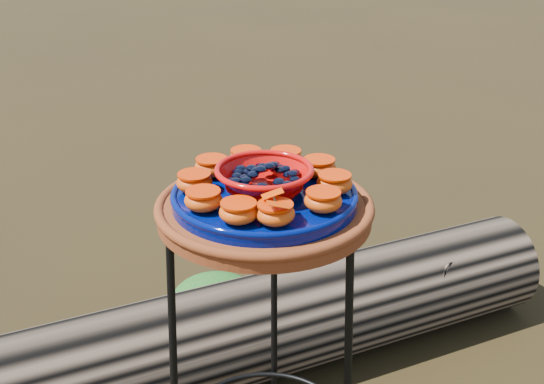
# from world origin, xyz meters

# --- Properties ---
(plant_stand) EXTENTS (0.44, 0.44, 0.70)m
(plant_stand) POSITION_xyz_m (0.00, 0.00, 0.35)
(plant_stand) COLOR black
(plant_stand) RESTS_ON ground
(terracotta_saucer) EXTENTS (0.42, 0.42, 0.03)m
(terracotta_saucer) POSITION_xyz_m (0.00, 0.00, 0.72)
(terracotta_saucer) COLOR #622D0A
(terracotta_saucer) RESTS_ON plant_stand
(cobalt_plate) EXTENTS (0.36, 0.36, 0.02)m
(cobalt_plate) POSITION_xyz_m (0.00, 0.00, 0.75)
(cobalt_plate) COLOR #020838
(cobalt_plate) RESTS_ON terracotta_saucer
(red_bowl) EXTENTS (0.18, 0.18, 0.05)m
(red_bowl) POSITION_xyz_m (0.00, 0.00, 0.78)
(red_bowl) COLOR #C30A07
(red_bowl) RESTS_ON cobalt_plate
(glass_gems) EXTENTS (0.14, 0.14, 0.02)m
(glass_gems) POSITION_xyz_m (0.00, 0.00, 0.82)
(glass_gems) COLOR black
(glass_gems) RESTS_ON red_bowl
(orange_half_0) EXTENTS (0.07, 0.07, 0.04)m
(orange_half_0) POSITION_xyz_m (0.03, -0.13, 0.78)
(orange_half_0) COLOR red
(orange_half_0) RESTS_ON cobalt_plate
(orange_half_1) EXTENTS (0.07, 0.07, 0.04)m
(orange_half_1) POSITION_xyz_m (0.12, -0.07, 0.78)
(orange_half_1) COLOR red
(orange_half_1) RESTS_ON cobalt_plate
(orange_half_2) EXTENTS (0.07, 0.07, 0.04)m
(orange_half_2) POSITION_xyz_m (0.14, 0.01, 0.78)
(orange_half_2) COLOR red
(orange_half_2) RESTS_ON cobalt_plate
(orange_half_3) EXTENTS (0.07, 0.07, 0.04)m
(orange_half_3) POSITION_xyz_m (0.10, 0.09, 0.78)
(orange_half_3) COLOR red
(orange_half_3) RESTS_ON cobalt_plate
(orange_half_4) EXTENTS (0.07, 0.07, 0.04)m
(orange_half_4) POSITION_xyz_m (0.03, 0.13, 0.78)
(orange_half_4) COLOR red
(orange_half_4) RESTS_ON cobalt_plate
(orange_half_5) EXTENTS (0.07, 0.07, 0.04)m
(orange_half_5) POSITION_xyz_m (-0.05, 0.13, 0.78)
(orange_half_5) COLOR red
(orange_half_5) RESTS_ON cobalt_plate
(orange_half_6) EXTENTS (0.07, 0.07, 0.04)m
(orange_half_6) POSITION_xyz_m (-0.12, 0.07, 0.78)
(orange_half_6) COLOR red
(orange_half_6) RESTS_ON cobalt_plate
(orange_half_7) EXTENTS (0.07, 0.07, 0.04)m
(orange_half_7) POSITION_xyz_m (-0.14, -0.01, 0.78)
(orange_half_7) COLOR red
(orange_half_7) RESTS_ON cobalt_plate
(orange_half_8) EXTENTS (0.07, 0.07, 0.04)m
(orange_half_8) POSITION_xyz_m (-0.10, -0.09, 0.78)
(orange_half_8) COLOR red
(orange_half_8) RESTS_ON cobalt_plate
(orange_half_9) EXTENTS (0.07, 0.07, 0.04)m
(orange_half_9) POSITION_xyz_m (-0.03, -0.13, 0.78)
(orange_half_9) COLOR red
(orange_half_9) RESTS_ON cobalt_plate
(butterfly) EXTENTS (0.09, 0.07, 0.01)m
(butterfly) POSITION_xyz_m (0.03, -0.13, 0.80)
(butterfly) COLOR #DC3100
(butterfly) RESTS_ON orange_half_0
(driftwood_log) EXTENTS (1.60, 1.17, 0.30)m
(driftwood_log) POSITION_xyz_m (0.03, 0.45, 0.15)
(driftwood_log) COLOR black
(driftwood_log) RESTS_ON ground
(foliage_back) EXTENTS (0.29, 0.29, 0.14)m
(foliage_back) POSITION_xyz_m (-0.23, 0.64, 0.07)
(foliage_back) COLOR #0D4310
(foliage_back) RESTS_ON ground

